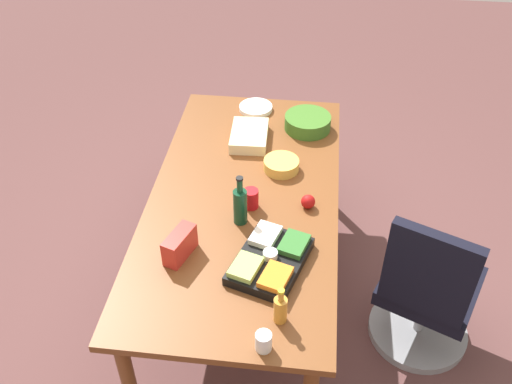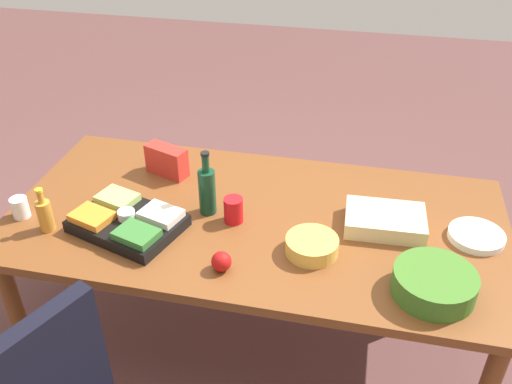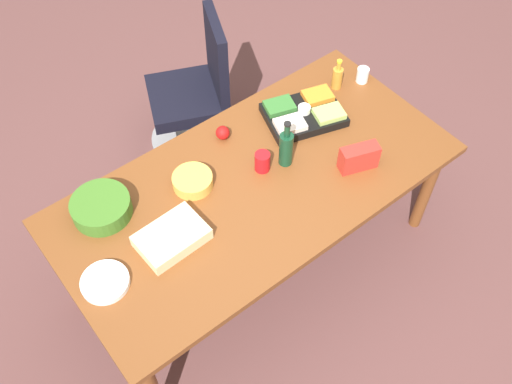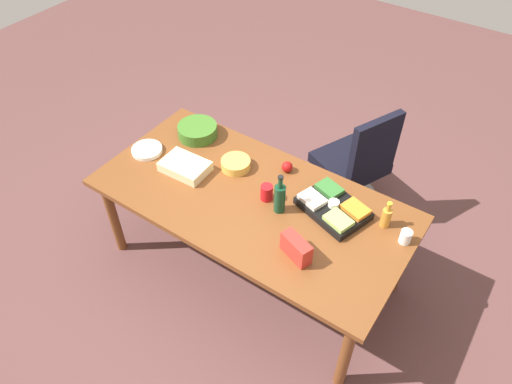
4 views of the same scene
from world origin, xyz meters
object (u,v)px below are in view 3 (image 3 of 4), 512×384
Objects in this scene: apple_red at (223,133)px; paper_cup at (363,75)px; conference_table at (256,190)px; office_chair at (196,101)px; salad_bowl at (101,207)px; wine_bottle at (286,148)px; dressing_bottle at (337,77)px; red_solo_cup at (262,162)px; chip_bag_red at (359,158)px; veggie_tray at (304,113)px; sheet_cake at (172,237)px; paper_plate_stack at (105,282)px; chip_bowl at (193,181)px.

paper_cup is (-0.91, 0.14, 0.01)m from apple_red.
office_chair reaches higher than conference_table.
salad_bowl is 1.01× the size of wine_bottle.
dressing_bottle is 1.77× the size of red_solo_cup.
salad_bowl is at bearing -3.41° from paper_cup.
chip_bag_red is 2.63× the size of apple_red.
conference_table is 18.95× the size of red_solo_cup.
red_solo_cup reaches higher than veggie_tray.
salad_bowl is at bearing -63.31° from sheet_cake.
office_chair is 1.63m from paper_plate_stack.
sheet_cake is at bearing 39.31° from chip_bowl.
wine_bottle is 0.66m from dressing_bottle.
salad_bowl reaches higher than paper_plate_stack.
chip_bag_red is 0.67m from paper_cup.
conference_table is 0.54m from sheet_cake.
wine_bottle reaches higher than paper_cup.
red_solo_cup is at bearing 19.33° from veggie_tray.
wine_bottle reaches higher than red_solo_cup.
chip_bag_red is at bearing 168.43° from sheet_cake.
conference_table is 6.52× the size of sheet_cake.
wine_bottle is 1.49× the size of dressing_bottle.
chip_bowl is at bearing -20.29° from wine_bottle.
chip_bag_red is 0.61m from dressing_bottle.
office_chair is 1.29m from salad_bowl.
sheet_cake is at bearing 9.53° from paper_cup.
veggie_tray is (-0.29, -0.18, -0.08)m from wine_bottle.
sheet_cake is at bearing 8.16° from red_solo_cup.
wine_bottle is at bearing -42.89° from chip_bag_red.
chip_bowl is at bearing 1.40° from paper_cup.
paper_cup reaches higher than paper_plate_stack.
chip_bag_red is 1.39m from paper_plate_stack.
paper_cup is (-0.96, -0.21, 0.12)m from conference_table.
apple_red is at bearing 70.08° from office_chair.
dressing_bottle is 2.56× the size of apple_red.
wine_bottle is 0.59× the size of veggie_tray.
veggie_tray reaches higher than chip_bowl.
sheet_cake reaches higher than paper_plate_stack.
dressing_bottle is at bearing -161.67° from conference_table.
chip_bag_red is 1.03m from sheet_cake.
paper_cup is (-1.22, -0.03, 0.01)m from chip_bowl.
apple_red is 0.84× the size of paper_cup.
salad_bowl is at bearing -16.18° from chip_bowl.
conference_table is 0.99m from paper_cup.
chip_bag_red is 0.86m from chip_bowl.
office_chair is at bearing -50.14° from paper_cup.
apple_red reaches higher than sheet_cake.
wine_bottle is at bearing 159.71° from chip_bowl.
conference_table is 9.48× the size of paper_plate_stack.
paper_plate_stack is at bearing 5.32° from red_solo_cup.
dressing_bottle is (-0.81, -0.27, 0.15)m from conference_table.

